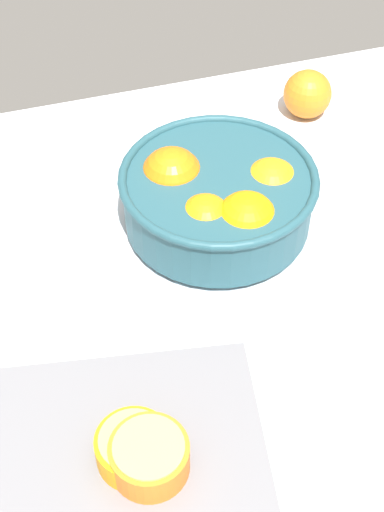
{
  "coord_description": "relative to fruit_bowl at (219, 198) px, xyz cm",
  "views": [
    {
      "loc": [
        -20.96,
        -55.63,
        70.32
      ],
      "look_at": [
        -3.55,
        0.92,
        6.86
      ],
      "focal_mm": 50.95,
      "sensor_mm": 36.0,
      "label": 1
    }
  ],
  "objects": [
    {
      "name": "fruit_bowl",
      "position": [
        0.0,
        0.0,
        0.0
      ],
      "size": [
        26.2,
        26.2,
        11.09
      ],
      "color": "#234C56",
      "rests_on": "ground_plane"
    },
    {
      "name": "loose_orange_1",
      "position": [
        21.76,
        20.54,
        -1.53
      ],
      "size": [
        7.68,
        7.68,
        7.68
      ],
      "primitive_type": "sphere",
      "color": "orange",
      "rests_on": "ground_plane"
    },
    {
      "name": "orange_half_0",
      "position": [
        -18.15,
        -32.48,
        -1.58
      ],
      "size": [
        8.15,
        8.15,
        4.24
      ],
      "color": "orange",
      "rests_on": "cutting_board"
    },
    {
      "name": "cutting_board",
      "position": [
        -20.74,
        -29.9,
        -4.52
      ],
      "size": [
        34.02,
        28.88,
        1.7
      ],
      "primitive_type": "cube",
      "rotation": [
        0.0,
        0.0,
        -0.17
      ],
      "color": "slate",
      "rests_on": "ground_plane"
    },
    {
      "name": "ground_plane",
      "position": [
        -3.33,
        -11.23,
        -6.87
      ],
      "size": [
        121.64,
        92.82,
        3.0
      ],
      "primitive_type": "cube",
      "color": "silver"
    },
    {
      "name": "orange_half_1",
      "position": [
        -19.41,
        -31.01,
        -1.78
      ],
      "size": [
        7.83,
        7.83,
        3.84
      ],
      "color": "orange",
      "rests_on": "cutting_board"
    }
  ]
}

